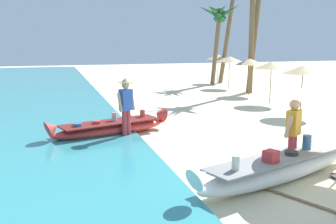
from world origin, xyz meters
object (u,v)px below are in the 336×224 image
(palm_tree_mid_cluster, at_px, (219,19))
(boat_white_foreground, at_px, (281,167))
(paddle, at_px, (312,204))
(person_tourist_customer, at_px, (293,132))
(palm_tree_far_behind, at_px, (233,0))
(person_vendor_hatted, at_px, (126,104))
(boat_red_midground, at_px, (111,127))

(palm_tree_mid_cluster, bearing_deg, boat_white_foreground, -110.01)
(boat_white_foreground, bearing_deg, paddle, -97.79)
(person_tourist_customer, relative_size, palm_tree_far_behind, 0.23)
(palm_tree_far_behind, bearing_deg, palm_tree_mid_cluster, -155.24)
(person_tourist_customer, relative_size, paddle, 0.91)
(person_tourist_customer, height_order, palm_tree_far_behind, palm_tree_far_behind)
(boat_white_foreground, xyz_separation_m, person_vendor_hatted, (-2.35, 4.39, 0.73))
(boat_white_foreground, bearing_deg, person_vendor_hatted, 118.20)
(boat_white_foreground, xyz_separation_m, person_tourist_customer, (0.52, 0.41, 0.61))
(person_vendor_hatted, bearing_deg, boat_white_foreground, -61.80)
(boat_red_midground, relative_size, palm_tree_far_behind, 0.57)
(boat_red_midground, bearing_deg, paddle, -66.88)
(boat_red_midground, distance_m, paddle, 6.57)
(person_tourist_customer, distance_m, paddle, 1.96)
(palm_tree_mid_cluster, bearing_deg, person_tourist_customer, -108.89)
(person_vendor_hatted, distance_m, palm_tree_far_behind, 16.97)
(palm_tree_far_behind, bearing_deg, boat_red_midground, -128.56)
(person_vendor_hatted, xyz_separation_m, palm_tree_far_behind, (9.74, 13.16, 4.45))
(boat_white_foreground, relative_size, person_vendor_hatted, 2.61)
(person_vendor_hatted, distance_m, palm_tree_mid_cluster, 15.57)
(boat_white_foreground, distance_m, boat_red_midground, 5.56)
(boat_red_midground, relative_size, person_vendor_hatted, 2.21)
(person_tourist_customer, bearing_deg, paddle, -112.88)
(boat_white_foreground, height_order, palm_tree_mid_cluster, palm_tree_mid_cluster)
(palm_tree_far_behind, bearing_deg, person_vendor_hatted, -126.52)
(palm_tree_mid_cluster, height_order, paddle, palm_tree_mid_cluster)
(boat_red_midground, xyz_separation_m, person_vendor_hatted, (0.39, -0.45, 0.78))
(boat_red_midground, bearing_deg, boat_white_foreground, -60.44)
(boat_white_foreground, height_order, boat_red_midground, boat_white_foreground)
(person_tourist_customer, xyz_separation_m, palm_tree_far_behind, (6.87, 17.14, 4.57))
(palm_tree_mid_cluster, distance_m, palm_tree_far_behind, 1.80)
(boat_red_midground, height_order, person_tourist_customer, person_tourist_customer)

